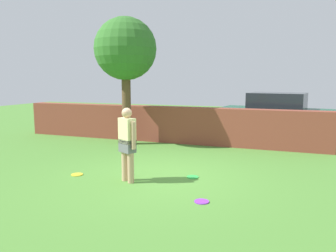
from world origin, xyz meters
The scene contains 8 objects.
ground_plane centered at (0.00, 0.00, 0.00)m, with size 40.00×40.00×0.00m, color #4C8433.
brick_wall centered at (-1.50, 4.00, 0.63)m, with size 11.14×0.50×1.26m, color brown.
tree centered at (-2.50, 3.13, 3.18)m, with size 2.08×2.08×4.27m.
person centered at (-0.54, -0.62, 0.90)m, with size 0.49×0.36×1.62m.
car centered at (2.29, 6.16, 0.86)m, with size 4.41×2.40×1.72m.
frisbee_green centered at (0.70, 0.16, 0.01)m, with size 0.27×0.27×0.02m, color green.
frisbee_yellow centered at (-1.89, -0.59, 0.01)m, with size 0.27×0.27×0.02m, color yellow.
frisbee_purple centered at (1.27, -1.24, 0.01)m, with size 0.27×0.27×0.02m, color purple.
Camera 1 is at (2.65, -6.78, 2.21)m, focal length 34.82 mm.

